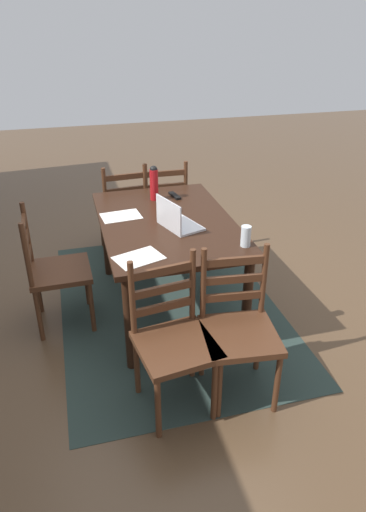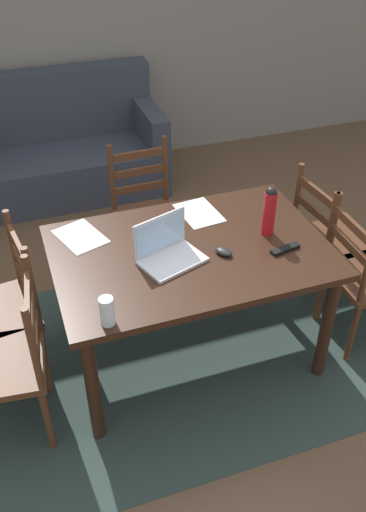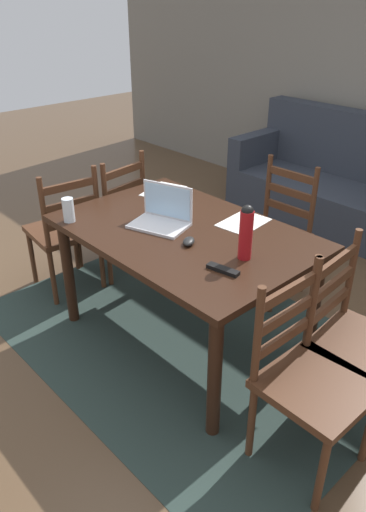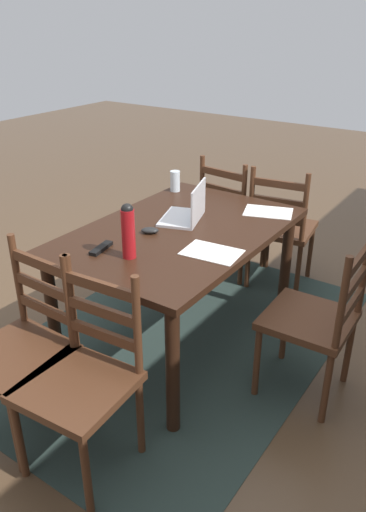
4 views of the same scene
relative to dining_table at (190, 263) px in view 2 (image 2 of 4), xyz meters
The scene contains 17 objects.
ground_plane 0.67m from the dining_table, ahead, with size 14.00×14.00×0.00m, color brown.
area_rug 0.67m from the dining_table, ahead, with size 2.50×1.73×0.01m, color #283833.
wall_back 2.84m from the dining_table, 90.00° to the left, with size 8.00×0.12×2.70m, color slate.
dining_table is the anchor object (origin of this frame).
chair_left_near 1.06m from the dining_table, 168.90° to the right, with size 0.48×0.48×0.95m.
chair_right_near 1.06m from the dining_table, 10.82° to the right, with size 0.45×0.45×0.95m.
chair_far_head 0.89m from the dining_table, 90.07° to the left, with size 0.45×0.45×0.95m.
chair_left_far 1.06m from the dining_table, 168.82° to the left, with size 0.50×0.50×0.95m.
chair_right_far 1.06m from the dining_table, 10.71° to the left, with size 0.47×0.47×0.95m.
couch 2.35m from the dining_table, 100.27° to the left, with size 1.80×0.80×1.00m.
laptop 0.21m from the dining_table, 166.73° to the right, with size 0.37×0.31×0.23m.
water_bottle 0.51m from the dining_table, ahead, with size 0.07×0.07×0.29m.
drinking_glass 0.71m from the dining_table, 142.68° to the right, with size 0.07×0.07×0.14m, color silver.
computer_mouse 0.21m from the dining_table, 34.79° to the right, with size 0.06×0.10×0.03m, color black.
tv_remote 0.51m from the dining_table, 20.84° to the right, with size 0.04×0.17×0.02m, color black.
paper_stack_left 0.62m from the dining_table, 150.03° to the left, with size 0.21×0.30×0.00m, color white.
paper_stack_right 0.38m from the dining_table, 62.29° to the left, with size 0.21×0.30×0.00m, color white.
Camera 2 is at (-0.83, -2.25, 2.50)m, focal length 38.83 mm.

